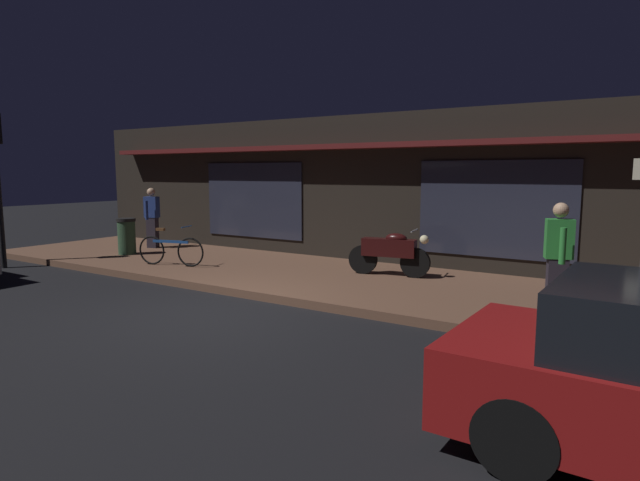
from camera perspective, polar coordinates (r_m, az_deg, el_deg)
The scene contains 8 objects.
ground_plane at distance 8.81m, azimuth -11.76°, elevation -7.59°, with size 60.00×60.00×0.00m, color black.
sidewalk_slab at distance 11.08m, azimuth -0.89°, elevation -3.94°, with size 18.00×4.00×0.15m, color brown.
storefront_building at distance 13.82m, azimuth 6.86°, elevation 5.50°, with size 18.00×3.30×3.60m.
motorcycle at distance 10.82m, azimuth 7.63°, elevation -1.20°, with size 1.70×0.58×0.97m.
bicycle_parked at distance 12.36m, azimuth -15.87°, elevation -0.99°, with size 1.61×0.56×0.91m.
person_photographer at distance 15.40m, azimuth -17.73°, elevation 2.50°, with size 0.43×0.61×1.67m.
person_bystander at distance 8.48m, azimuth 24.40°, elevation -1.59°, with size 0.43×0.61×1.67m.
trash_bin at distance 14.44m, azimuth -20.21°, elevation 0.47°, with size 0.48×0.48×0.93m.
Camera 1 is at (5.96, -6.07, 2.26)m, focal length 29.54 mm.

